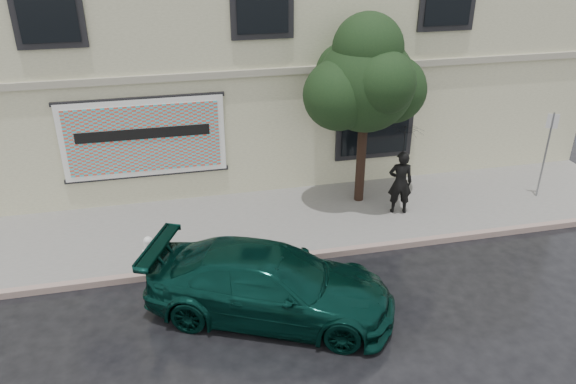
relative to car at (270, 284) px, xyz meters
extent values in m
plane|color=black|center=(0.89, 0.27, -0.72)|extent=(90.00, 90.00, 0.00)
cube|color=gray|center=(0.89, 3.52, -0.64)|extent=(20.00, 3.50, 0.15)
cube|color=gray|center=(0.89, 1.77, -0.64)|extent=(20.00, 0.18, 0.16)
cube|color=beige|center=(0.89, 9.27, 2.78)|extent=(20.00, 8.00, 7.00)
cube|color=#9E9984|center=(0.89, 5.23, 2.88)|extent=(20.00, 0.12, 0.18)
cube|color=black|center=(4.09, 5.23, 1.23)|extent=(2.30, 0.10, 2.10)
cube|color=black|center=(4.09, 5.17, 1.23)|extent=(2.00, 0.05, 1.80)
cube|color=black|center=(-4.11, 5.17, 4.48)|extent=(1.30, 0.05, 1.20)
cube|color=black|center=(0.89, 5.17, 4.48)|extent=(1.30, 0.05, 1.20)
cube|color=black|center=(5.89, 5.17, 4.48)|extent=(1.30, 0.05, 1.20)
cube|color=white|center=(-2.31, 5.20, 1.33)|extent=(4.20, 0.06, 2.10)
cube|color=#DA4630|center=(-2.31, 5.16, 1.33)|extent=(3.90, 0.04, 1.80)
cube|color=black|center=(-2.31, 5.23, 0.28)|extent=(4.30, 0.10, 0.10)
cube|color=black|center=(-2.31, 5.23, 2.38)|extent=(4.30, 0.10, 0.10)
cube|color=black|center=(-2.31, 5.13, 1.48)|extent=(3.40, 0.02, 0.28)
imported|color=#072C25|center=(0.00, 0.00, 0.00)|extent=(5.39, 4.00, 1.44)
imported|color=black|center=(4.10, 3.23, 0.30)|extent=(0.71, 0.55, 1.73)
imported|color=black|center=(4.10, 3.23, 1.54)|extent=(1.33, 1.33, 0.76)
cylinder|color=black|center=(3.33, 4.14, 0.60)|extent=(0.25, 0.25, 2.33)
sphere|color=black|center=(3.33, 4.14, 2.73)|extent=(2.48, 2.48, 2.48)
cylinder|color=white|center=(-2.35, 2.11, -0.53)|extent=(0.28, 0.28, 0.07)
cylinder|color=white|center=(-2.35, 2.11, -0.24)|extent=(0.20, 0.20, 0.51)
sphere|color=white|center=(-2.35, 2.11, 0.05)|extent=(0.20, 0.20, 0.20)
cylinder|color=white|center=(-2.35, 2.11, -0.22)|extent=(0.30, 0.09, 0.09)
cylinder|color=gray|center=(8.29, 3.23, 0.66)|extent=(0.05, 0.05, 2.46)
cube|color=silver|center=(8.29, 3.23, 1.65)|extent=(0.28, 0.14, 0.40)
camera|label=1|loc=(-1.67, -8.99, 6.60)|focal=35.00mm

